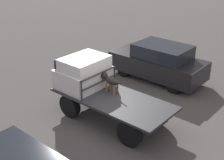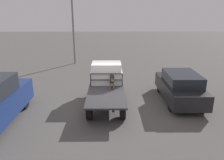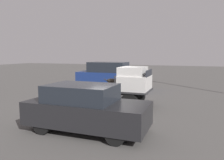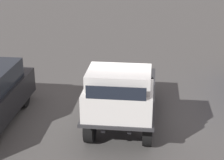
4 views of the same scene
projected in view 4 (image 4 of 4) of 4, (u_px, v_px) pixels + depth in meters
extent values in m
plane|color=#514F4C|center=(123.00, 119.00, 10.92)|extent=(80.00, 80.00, 0.00)
cylinder|color=black|center=(148.00, 130.00, 9.49)|extent=(0.81, 0.24, 0.81)
cylinder|color=black|center=(90.00, 127.00, 9.65)|extent=(0.81, 0.24, 0.81)
cylinder|color=black|center=(150.00, 90.00, 11.89)|extent=(0.81, 0.24, 0.81)
cylinder|color=black|center=(103.00, 88.00, 12.04)|extent=(0.81, 0.24, 0.81)
cube|color=black|center=(134.00, 98.00, 10.63)|extent=(3.84, 0.10, 0.18)
cube|color=black|center=(112.00, 97.00, 10.69)|extent=(3.84, 0.10, 0.18)
cube|color=#2D2D30|center=(123.00, 93.00, 10.61)|extent=(4.18, 1.80, 0.08)
cube|color=silver|center=(119.00, 101.00, 9.22)|extent=(1.37, 1.68, 0.68)
cube|color=silver|center=(119.00, 78.00, 9.12)|extent=(1.17, 1.55, 0.42)
cube|color=black|center=(116.00, 93.00, 8.42)|extent=(0.02, 1.38, 0.31)
cube|color=#2D2D30|center=(152.00, 90.00, 9.83)|extent=(0.04, 0.04, 0.70)
cube|color=#2D2D30|center=(91.00, 87.00, 10.00)|extent=(0.04, 0.04, 0.70)
cube|color=#2D2D30|center=(121.00, 77.00, 9.80)|extent=(0.04, 1.64, 0.04)
cube|color=#2D2D30|center=(121.00, 89.00, 9.92)|extent=(0.04, 1.64, 0.04)
cylinder|color=brown|center=(115.00, 92.00, 10.16)|extent=(0.06, 0.06, 0.33)
cylinder|color=brown|center=(108.00, 92.00, 10.18)|extent=(0.06, 0.06, 0.33)
cylinder|color=brown|center=(116.00, 87.00, 10.47)|extent=(0.06, 0.06, 0.33)
cylinder|color=brown|center=(110.00, 87.00, 10.49)|extent=(0.06, 0.06, 0.33)
ellipsoid|color=black|center=(112.00, 81.00, 10.24)|extent=(0.55, 0.24, 0.24)
sphere|color=brown|center=(111.00, 85.00, 10.11)|extent=(0.11, 0.11, 0.11)
cylinder|color=black|center=(111.00, 82.00, 10.00)|extent=(0.17, 0.13, 0.16)
sphere|color=black|center=(111.00, 82.00, 9.88)|extent=(0.23, 0.23, 0.23)
cone|color=brown|center=(110.00, 84.00, 9.80)|extent=(0.13, 0.13, 0.13)
cone|color=black|center=(113.00, 79.00, 9.85)|extent=(0.06, 0.08, 0.10)
cone|color=black|center=(108.00, 79.00, 9.86)|extent=(0.06, 0.08, 0.10)
cylinder|color=black|center=(113.00, 76.00, 10.52)|extent=(0.23, 0.04, 0.16)
cylinder|color=black|center=(24.00, 98.00, 11.63)|extent=(0.60, 0.20, 0.60)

